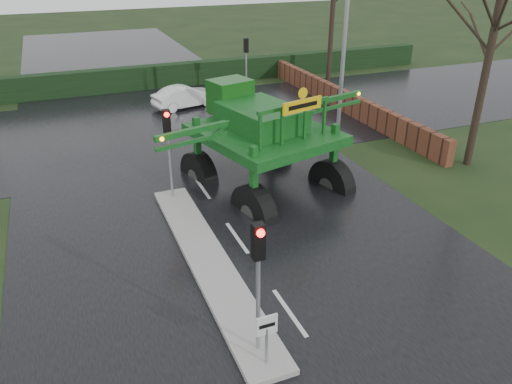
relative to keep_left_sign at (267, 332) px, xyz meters
name	(u,v)px	position (x,y,z in m)	size (l,w,h in m)	color
ground	(289,313)	(1.30, 1.50, -1.06)	(140.00, 140.00, 0.00)	black
road_main	(189,169)	(1.30, 11.50, -1.05)	(14.00, 80.00, 0.02)	black
road_cross	(159,127)	(1.30, 17.50, -1.05)	(80.00, 12.00, 0.02)	black
median_island	(208,261)	(0.00, 4.50, -0.97)	(1.20, 10.00, 0.16)	gray
hedge_row	(132,79)	(1.30, 25.50, -0.31)	(44.00, 0.90, 1.50)	black
brick_wall	(333,95)	(11.80, 17.50, -0.46)	(0.40, 20.00, 1.20)	#592D1E
keep_left_sign	(267,332)	(0.00, 0.00, 0.00)	(0.50, 0.07, 1.35)	gray
traffic_signal_near	(258,262)	(0.00, 0.49, 1.53)	(0.26, 0.33, 3.52)	gray
traffic_signal_mid	(168,135)	(0.00, 8.99, 1.53)	(0.26, 0.33, 3.52)	gray
traffic_signal_far	(246,54)	(7.80, 21.51, 1.53)	(0.26, 0.33, 3.52)	gray
street_light_right	(341,8)	(9.49, 13.50, 4.93)	(3.85, 0.30, 10.00)	gray
tree_right_near	(492,43)	(12.80, 7.50, 4.14)	(5.60, 5.60, 9.64)	black
crop_sprayer	(249,145)	(2.39, 7.13, 1.49)	(9.38, 6.91, 5.38)	black
white_sedan	(186,107)	(3.52, 20.37, -1.06)	(1.34, 3.83, 1.26)	white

